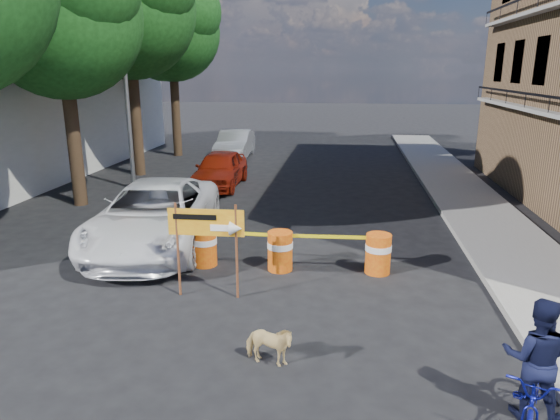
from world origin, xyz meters
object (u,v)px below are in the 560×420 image
(barrel_mid_left, at_px, (205,246))
(pedestrian, at_px, (535,358))
(sedan_red, at_px, (220,169))
(detour_sign, at_px, (216,230))
(dog, at_px, (269,345))
(suv_white, at_px, (155,215))
(barrel_far_left, at_px, (130,243))
(barrel_far_right, at_px, (378,253))
(barrel_mid_right, at_px, (280,250))
(bicycle, at_px, (539,364))
(sedan_silver, at_px, (235,144))

(barrel_mid_left, height_order, pedestrian, pedestrian)
(sedan_red, bearing_deg, detour_sign, -76.65)
(dog, bearing_deg, suv_white, 47.46)
(pedestrian, distance_m, dog, 3.66)
(barrel_far_left, height_order, dog, barrel_far_left)
(barrel_far_right, bearing_deg, sedan_red, 125.47)
(detour_sign, height_order, pedestrian, detour_sign)
(barrel_mid_right, relative_size, bicycle, 0.48)
(sedan_red, height_order, sedan_silver, sedan_silver)
(barrel_mid_left, bearing_deg, sedan_red, 101.69)
(barrel_far_right, height_order, sedan_silver, sedan_silver)
(barrel_far_left, xyz_separation_m, suv_white, (0.13, 1.24, 0.33))
(detour_sign, relative_size, dog, 2.40)
(suv_white, distance_m, sedan_silver, 13.09)
(barrel_mid_right, xyz_separation_m, bicycle, (3.83, -4.74, 0.46))
(barrel_mid_right, bearing_deg, pedestrian, -48.86)
(detour_sign, height_order, dog, detour_sign)
(dog, height_order, sedan_red, sedan_red)
(sedan_silver, bearing_deg, bicycle, -69.60)
(bicycle, distance_m, dog, 3.68)
(barrel_mid_right, bearing_deg, barrel_far_right, 3.08)
(barrel_far_left, distance_m, barrel_far_right, 5.72)
(pedestrian, height_order, dog, pedestrian)
(barrel_far_right, distance_m, detour_sign, 3.75)
(barrel_far_left, relative_size, sedan_red, 0.22)
(barrel_mid_right, height_order, detour_sign, detour_sign)
(detour_sign, distance_m, pedestrian, 5.75)
(suv_white, xyz_separation_m, sedan_red, (0.00, 6.73, -0.11))
(bicycle, height_order, sedan_red, bicycle)
(barrel_mid_right, height_order, sedan_red, sedan_red)
(barrel_mid_right, relative_size, suv_white, 0.16)
(dog, bearing_deg, sedan_silver, 24.86)
(barrel_mid_left, distance_m, sedan_silver, 14.45)
(bicycle, height_order, sedan_silver, bicycle)
(detour_sign, distance_m, sedan_red, 9.83)
(dog, xyz_separation_m, suv_white, (-3.73, 5.01, 0.46))
(barrel_far_left, distance_m, dog, 5.40)
(barrel_mid_left, bearing_deg, barrel_far_left, -177.70)
(suv_white, relative_size, sedan_silver, 1.34)
(barrel_mid_left, relative_size, pedestrian, 0.54)
(barrel_mid_left, distance_m, barrel_far_right, 3.95)
(barrel_mid_right, bearing_deg, detour_sign, -123.63)
(barrel_mid_right, height_order, dog, barrel_mid_right)
(barrel_far_left, height_order, barrel_mid_right, same)
(pedestrian, bearing_deg, barrel_far_right, -53.76)
(detour_sign, distance_m, sedan_silver, 16.18)
(barrel_mid_right, bearing_deg, sedan_silver, 106.44)
(barrel_far_left, height_order, detour_sign, detour_sign)
(pedestrian, bearing_deg, sedan_silver, -50.89)
(detour_sign, bearing_deg, sedan_red, 102.70)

